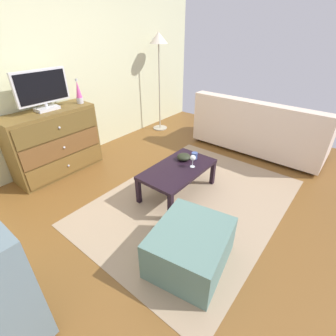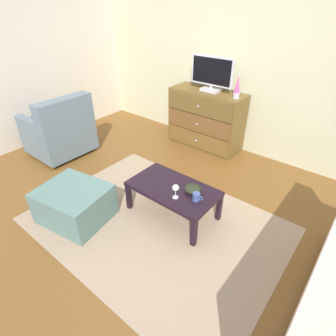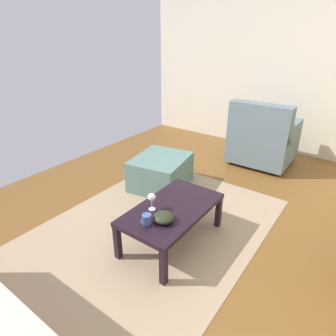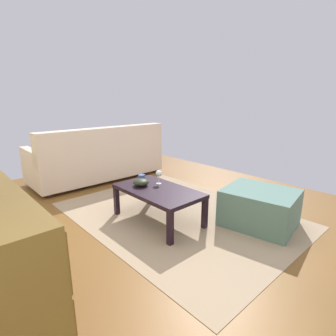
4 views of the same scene
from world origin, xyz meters
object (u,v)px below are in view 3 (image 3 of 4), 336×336
object	(u,v)px
wine_glass	(152,198)
mug	(146,219)
bowl_decorative	(164,217)
coffee_table	(172,211)
armchair	(262,139)
ottoman	(161,172)

from	to	relation	value
wine_glass	mug	xyz separation A→B (m)	(0.19, 0.10, -0.07)
wine_glass	bowl_decorative	world-z (taller)	wine_glass
wine_glass	coffee_table	bearing A→B (deg)	136.40
bowl_decorative	wine_glass	bearing A→B (deg)	-113.57
mug	bowl_decorative	size ratio (longest dim) A/B	0.66
armchair	ottoman	world-z (taller)	armchair
bowl_decorative	ottoman	distance (m)	1.29
ottoman	wine_glass	bearing A→B (deg)	33.36
armchair	coffee_table	bearing A→B (deg)	-0.98
mug	ottoman	bearing A→B (deg)	-147.65
armchair	ottoman	xyz separation A→B (m)	(1.41, -0.76, -0.18)
coffee_table	armchair	world-z (taller)	armchair
wine_glass	mug	bearing A→B (deg)	27.11
bowl_decorative	armchair	size ratio (longest dim) A/B	0.19
wine_glass	armchair	xyz separation A→B (m)	(-2.32, 0.16, -0.11)
armchair	ottoman	bearing A→B (deg)	-28.46
coffee_table	bowl_decorative	xyz separation A→B (m)	(0.21, 0.07, 0.08)
coffee_table	bowl_decorative	world-z (taller)	bowl_decorative
bowl_decorative	armchair	distance (m)	2.41
wine_glass	ottoman	distance (m)	1.13
bowl_decorative	ottoman	size ratio (longest dim) A/B	0.25
mug	bowl_decorative	distance (m)	0.14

